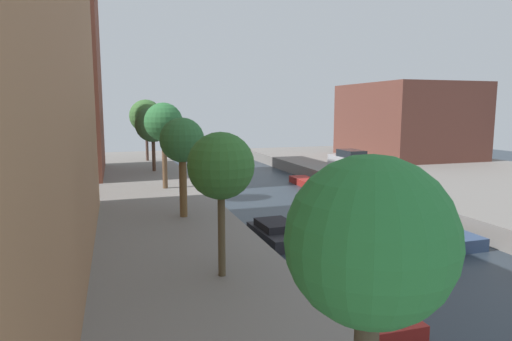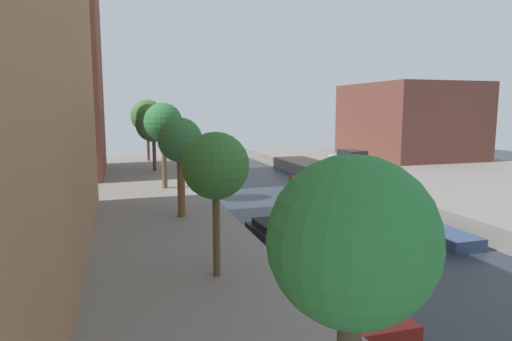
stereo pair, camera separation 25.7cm
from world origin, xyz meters
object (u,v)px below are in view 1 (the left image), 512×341
at_px(street_tree_1, 221,167).
at_px(moored_boat_right_4, 308,183).
at_px(apartment_tower_far, 23,48).
at_px(street_tree_2, 182,142).
at_px(street_tree_5, 146,116).
at_px(street_tree_0, 370,245).
at_px(moored_boat_right_2, 443,235).
at_px(low_block_right, 407,121).
at_px(street_tree_3, 164,123).
at_px(street_tree_4, 153,125).
at_px(moored_boat_left_2, 277,233).
at_px(moored_boat_left_1, 357,305).
at_px(moored_boat_right_3, 353,198).
at_px(parked_car, 350,159).

distance_m(street_tree_1, moored_boat_right_4, 21.85).
xyz_separation_m(apartment_tower_far, street_tree_2, (8.73, -15.79, -5.69)).
relative_size(apartment_tower_far, street_tree_5, 3.19).
bearing_deg(street_tree_0, apartment_tower_far, 105.65).
bearing_deg(moored_boat_right_2, moored_boat_right_4, 89.33).
bearing_deg(street_tree_5, low_block_right, -10.08).
relative_size(street_tree_3, street_tree_4, 1.05).
xyz_separation_m(street_tree_3, moored_boat_left_2, (3.85, -9.40, -4.65)).
relative_size(street_tree_2, moored_boat_left_2, 1.25).
bearing_deg(street_tree_4, street_tree_2, -90.00).
distance_m(low_block_right, street_tree_2, 31.28).
relative_size(street_tree_2, moored_boat_right_4, 0.99).
bearing_deg(street_tree_4, street_tree_3, -90.00).
height_order(street_tree_1, street_tree_3, street_tree_3).
height_order(street_tree_2, street_tree_5, street_tree_5).
distance_m(street_tree_2, street_tree_4, 15.59).
bearing_deg(street_tree_3, moored_boat_left_1, -77.74).
distance_m(street_tree_1, moored_boat_right_3, 16.75).
bearing_deg(street_tree_0, street_tree_4, 90.00).
bearing_deg(apartment_tower_far, moored_boat_right_4, -14.04).
height_order(moored_boat_left_1, moored_boat_left_2, moored_boat_left_2).
xyz_separation_m(street_tree_2, street_tree_5, (0.00, 22.92, 0.74)).
relative_size(street_tree_1, moored_boat_right_3, 1.27).
xyz_separation_m(moored_boat_left_2, moored_boat_right_2, (7.08, -2.27, -0.10)).
bearing_deg(low_block_right, street_tree_1, -134.21).
relative_size(street_tree_0, street_tree_3, 0.83).
relative_size(street_tree_2, street_tree_5, 0.79).
xyz_separation_m(apartment_tower_far, street_tree_3, (8.73, -8.18, -5.09)).
bearing_deg(moored_boat_right_4, moored_boat_right_2, -90.67).
bearing_deg(street_tree_0, moored_boat_right_2, 45.91).
bearing_deg(street_tree_0, street_tree_2, 90.00).
bearing_deg(moored_boat_left_2, parked_car, 51.21).
xyz_separation_m(street_tree_2, parked_car, (16.02, 13.35, -2.81)).
xyz_separation_m(street_tree_2, moored_boat_right_3, (11.17, 4.29, -4.10)).
relative_size(low_block_right, street_tree_0, 2.77).
xyz_separation_m(street_tree_0, moored_boat_left_1, (3.63, 6.26, -4.03)).
bearing_deg(street_tree_3, moored_boat_right_4, 16.16).
bearing_deg(apartment_tower_far, street_tree_0, -74.35).
bearing_deg(moored_boat_right_2, apartment_tower_far, 134.73).
xyz_separation_m(apartment_tower_far, moored_boat_right_3, (19.89, -11.50, -9.79)).
relative_size(parked_car, moored_boat_right_3, 1.39).
xyz_separation_m(street_tree_1, parked_car, (16.02, 20.91, -2.64)).
bearing_deg(moored_boat_right_3, street_tree_3, 163.45).
xyz_separation_m(low_block_right, street_tree_1, (-25.27, -25.98, -0.41)).
bearing_deg(moored_boat_left_1, street_tree_4, 98.37).
bearing_deg(street_tree_3, moored_boat_right_3, -16.55).
relative_size(street_tree_0, street_tree_5, 0.77).
xyz_separation_m(low_block_right, street_tree_3, (-25.27, -10.82, 0.37)).
bearing_deg(apartment_tower_far, street_tree_3, -43.15).
height_order(street_tree_4, moored_boat_right_3, street_tree_4).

